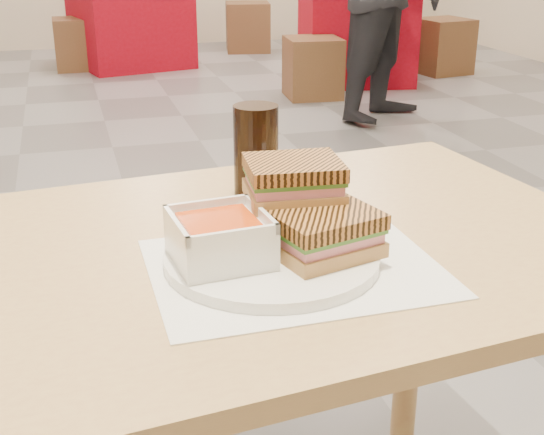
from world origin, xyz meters
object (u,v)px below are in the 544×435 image
object	(u,v)px
plate	(272,258)
bg_chair_2r	(248,27)
main_table	(208,323)
panini_lower	(324,233)
soup_bowl	(220,240)
bg_chair_1r	(442,46)
bg_chair_1l	(313,68)
bg_table_1	(355,35)
bg_chair_2l	(78,44)
bg_table_2	(130,20)
cola_glass	(256,153)

from	to	relation	value
plate	bg_chair_2r	distance (m)	6.54
main_table	panini_lower	size ratio (longest dim) A/B	8.22
panini_lower	soup_bowl	bearing A→B (deg)	172.70
main_table	bg_chair_2r	size ratio (longest dim) A/B	2.62
main_table	bg_chair_1r	size ratio (longest dim) A/B	2.76
bg_chair_1r	bg_chair_2r	world-z (taller)	bg_chair_2r
bg_chair_1l	bg_chair_1r	xyz separation A→B (m)	(1.35, 0.59, 0.01)
bg_table_1	bg_chair_2l	xyz separation A→B (m)	(-2.11, 1.12, -0.14)
soup_bowl	main_table	bearing A→B (deg)	96.20
soup_bowl	bg_chair_1l	distance (m)	4.50
panini_lower	bg_chair_1l	xyz separation A→B (m)	(1.43, 4.19, -0.58)
soup_bowl	bg_table_2	bearing A→B (deg)	85.66
bg_chair_1l	bg_chair_1r	size ratio (longest dim) A/B	0.92
panini_lower	bg_chair_1r	bearing A→B (deg)	59.83
panini_lower	bg_chair_2r	xyz separation A→B (m)	(1.49, 6.35, -0.56)
bg_chair_2r	bg_table_2	bearing A→B (deg)	-157.41
main_table	cola_glass	world-z (taller)	cola_glass
bg_chair_1l	soup_bowl	bearing A→B (deg)	-110.57
soup_bowl	bg_table_1	distance (m)	5.13
cola_glass	bg_chair_1l	size ratio (longest dim) A/B	0.37
bg_table_1	soup_bowl	bearing A→B (deg)	-114.10
soup_bowl	bg_table_1	world-z (taller)	soup_bowl
bg_table_1	panini_lower	bearing A→B (deg)	-112.63
main_table	bg_table_2	bearing A→B (deg)	85.53
plate	cola_glass	size ratio (longest dim) A/B	1.84
panini_lower	bg_table_2	bearing A→B (deg)	86.98
cola_glass	bg_chair_1r	world-z (taller)	cola_glass
bg_table_1	bg_chair_2l	size ratio (longest dim) A/B	2.20
panini_lower	bg_chair_2r	distance (m)	6.55
cola_glass	bg_chair_2r	distance (m)	6.29
main_table	bg_chair_1l	xyz separation A→B (m)	(1.57, 4.10, -0.42)
soup_bowl	bg_chair_2r	world-z (taller)	soup_bowl
bg_table_2	bg_chair_1r	bearing A→B (deg)	-23.61
panini_lower	bg_chair_1r	world-z (taller)	panini_lower
bg_chair_2l	bg_chair_2r	distance (m)	1.74
main_table	bg_chair_2r	bearing A→B (deg)	75.36
panini_lower	cola_glass	bearing A→B (deg)	94.12
soup_bowl	bg_chair_2r	distance (m)	6.56
soup_bowl	bg_chair_1l	bearing A→B (deg)	69.43
panini_lower	bg_chair_2l	size ratio (longest dim) A/B	0.36
main_table	plate	size ratio (longest dim) A/B	4.45
bg_chair_2r	bg_chair_1r	bearing A→B (deg)	-50.77
bg_table_1	bg_chair_1l	world-z (taller)	bg_table_1
cola_glass	bg_table_1	distance (m)	4.86
panini_lower	bg_chair_1l	size ratio (longest dim) A/B	0.36
bg_chair_1r	cola_glass	bearing A→B (deg)	-121.83
bg_table_1	bg_chair_1r	distance (m)	0.84
panini_lower	cola_glass	world-z (taller)	cola_glass
main_table	bg_chair_1l	world-z (taller)	main_table
plate	bg_chair_1r	world-z (taller)	plate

